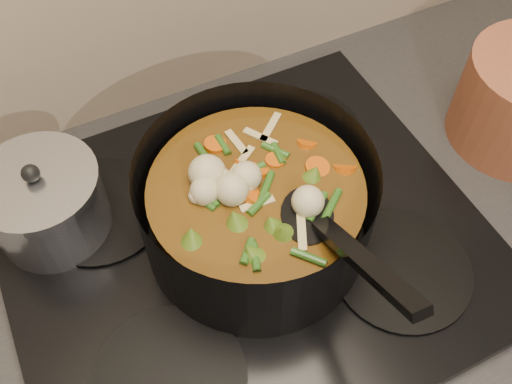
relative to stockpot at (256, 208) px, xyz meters
name	(u,v)px	position (x,y,z in m)	size (l,w,h in m)	color
counter	(249,361)	(-0.02, 0.00, -0.54)	(2.64, 0.64, 0.91)	brown
stovetop	(246,243)	(-0.02, 0.00, -0.08)	(0.62, 0.54, 0.03)	black
stockpot	(256,208)	(0.00, 0.00, 0.00)	(0.35, 0.42, 0.21)	black
saucepan	(46,203)	(-0.24, 0.13, -0.01)	(0.16, 0.16, 0.13)	silver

